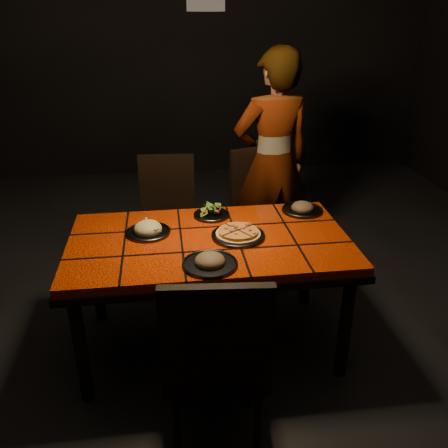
{
  "coord_description": "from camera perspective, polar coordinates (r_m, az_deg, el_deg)",
  "views": [
    {
      "loc": [
        -0.24,
        -2.42,
        1.97
      ],
      "look_at": [
        0.09,
        0.03,
        0.82
      ],
      "focal_mm": 38.0,
      "sensor_mm": 36.0,
      "label": 1
    }
  ],
  "objects": [
    {
      "name": "chair_near",
      "position": [
        2.14,
        -0.94,
        -15.6
      ],
      "size": [
        0.49,
        0.49,
        1.01
      ],
      "rotation": [
        0.0,
        0.0,
        3.05
      ],
      "color": "black",
      "rests_on": "ground"
    },
    {
      "name": "plate_pasta",
      "position": [
        2.8,
        -9.13,
        -0.71
      ],
      "size": [
        0.26,
        0.26,
        0.09
      ],
      "color": "#343539",
      "rests_on": "dining_table"
    },
    {
      "name": "diner",
      "position": [
        3.7,
        5.85,
        7.32
      ],
      "size": [
        0.69,
        0.51,
        1.72
      ],
      "primitive_type": "imported",
      "rotation": [
        0.0,
        0.0,
        3.3
      ],
      "color": "brown",
      "rests_on": "ground"
    },
    {
      "name": "plate_salad",
      "position": [
        2.99,
        -1.52,
        1.39
      ],
      "size": [
        0.23,
        0.23,
        0.07
      ],
      "color": "#343539",
      "rests_on": "dining_table"
    },
    {
      "name": "plate_pizza",
      "position": [
        2.73,
        1.71,
        -1.23
      ],
      "size": [
        0.36,
        0.36,
        0.04
      ],
      "color": "#343539",
      "rests_on": "dining_table"
    },
    {
      "name": "chair_far_left",
      "position": [
        3.67,
        -6.82,
        1.77
      ],
      "size": [
        0.45,
        0.45,
        0.94
      ],
      "rotation": [
        0.0,
        0.0,
        -0.07
      ],
      "color": "black",
      "rests_on": "ground"
    },
    {
      "name": "plate_mushroom_b",
      "position": [
        3.11,
        9.41,
        1.91
      ],
      "size": [
        0.26,
        0.26,
        0.09
      ],
      "color": "#343539",
      "rests_on": "dining_table"
    },
    {
      "name": "chair_far_right",
      "position": [
        3.72,
        4.64,
        2.57
      ],
      "size": [
        0.57,
        0.57,
        0.98
      ],
      "rotation": [
        0.0,
        0.0,
        0.34
      ],
      "color": "black",
      "rests_on": "ground"
    },
    {
      "name": "room_shell",
      "position": [
        2.48,
        -2.02,
        13.97
      ],
      "size": [
        6.04,
        7.04,
        3.08
      ],
      "color": "black",
      "rests_on": "ground"
    },
    {
      "name": "dining_table",
      "position": [
        2.76,
        -1.77,
        -3.2
      ],
      "size": [
        1.62,
        0.92,
        0.75
      ],
      "color": "#E73807",
      "rests_on": "ground"
    },
    {
      "name": "plate_mushroom_a",
      "position": [
        2.43,
        -1.71,
        -4.5
      ],
      "size": [
        0.29,
        0.29,
        0.09
      ],
      "color": "#343539",
      "rests_on": "dining_table"
    }
  ]
}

